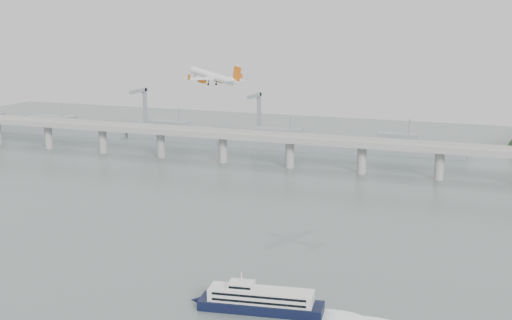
% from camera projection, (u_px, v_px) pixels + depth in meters
% --- Properties ---
extents(ground, '(900.00, 900.00, 0.00)m').
position_uv_depth(ground, '(208.00, 272.00, 277.89)').
color(ground, slate).
rests_on(ground, ground).
extents(bridge, '(800.00, 22.00, 23.90)m').
position_uv_depth(bridge, '(331.00, 145.00, 457.80)').
color(bridge, '#989895').
rests_on(bridge, ground).
extents(distant_fleet, '(453.00, 60.90, 40.00)m').
position_uv_depth(distant_fleet, '(171.00, 134.00, 573.12)').
color(distant_fleet, gray).
rests_on(distant_fleet, ground).
extents(ferry, '(72.38, 20.28, 13.69)m').
position_uv_depth(ferry, '(261.00, 301.00, 240.97)').
color(ferry, black).
rests_on(ferry, ground).
extents(airliner, '(38.12, 35.80, 11.03)m').
position_uv_depth(airliner, '(213.00, 77.00, 349.98)').
color(airliner, white).
rests_on(airliner, ground).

